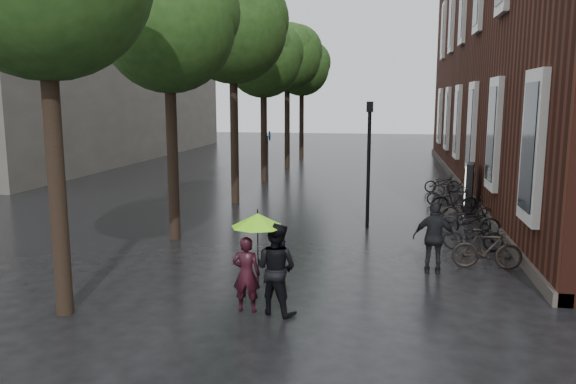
% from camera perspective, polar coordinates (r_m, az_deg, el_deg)
% --- Properties ---
extents(ground, '(120.00, 120.00, 0.00)m').
position_cam_1_polar(ground, '(9.61, -3.50, -15.92)').
color(ground, black).
extents(bg_building, '(16.00, 30.00, 14.00)m').
position_cam_1_polar(bg_building, '(43.77, -23.86, 12.43)').
color(bg_building, '#47423D').
rests_on(bg_building, ground).
extents(street_trees, '(4.33, 34.03, 8.91)m').
position_cam_1_polar(street_trees, '(25.19, -3.98, 14.48)').
color(street_trees, black).
rests_on(street_trees, ground).
extents(person_burgundy, '(0.56, 0.38, 1.50)m').
position_cam_1_polar(person_burgundy, '(11.04, -4.25, -8.31)').
color(person_burgundy, black).
rests_on(person_burgundy, ground).
extents(person_black, '(1.05, 0.94, 1.79)m').
position_cam_1_polar(person_black, '(10.87, -1.23, -7.78)').
color(person_black, black).
rests_on(person_black, ground).
extents(lime_umbrella, '(1.03, 1.03, 1.53)m').
position_cam_1_polar(lime_umbrella, '(10.73, -3.10, -2.87)').
color(lime_umbrella, black).
rests_on(lime_umbrella, ground).
extents(pedestrian_walking, '(1.04, 0.50, 1.72)m').
position_cam_1_polar(pedestrian_walking, '(13.80, 14.67, -4.51)').
color(pedestrian_walking, black).
rests_on(pedestrian_walking, ground).
extents(parked_bicycles, '(2.00, 12.29, 1.03)m').
position_cam_1_polar(parked_bicycles, '(20.06, 17.07, -1.51)').
color(parked_bicycles, black).
rests_on(parked_bicycles, ground).
extents(ad_lightbox, '(0.27, 1.15, 1.74)m').
position_cam_1_polar(ad_lightbox, '(22.15, 17.93, 0.57)').
color(ad_lightbox, black).
rests_on(ad_lightbox, ground).
extents(lamp_post, '(0.21, 0.21, 4.04)m').
position_cam_1_polar(lamp_post, '(17.94, 8.21, 4.02)').
color(lamp_post, black).
rests_on(lamp_post, ground).
extents(cycle_sign, '(0.14, 0.47, 2.60)m').
position_cam_1_polar(cycle_sign, '(27.20, -1.98, 4.37)').
color(cycle_sign, '#262628').
rests_on(cycle_sign, ground).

